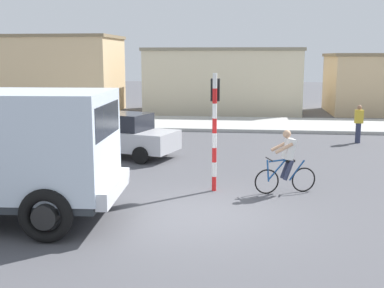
# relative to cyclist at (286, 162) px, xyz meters

# --- Properties ---
(ground_plane) EXTENTS (120.00, 120.00, 0.00)m
(ground_plane) POSITION_rel_cyclist_xyz_m (-2.03, -2.02, -0.86)
(ground_plane) COLOR #4C4C51
(sidewalk_far) EXTENTS (80.00, 5.00, 0.16)m
(sidewalk_far) POSITION_rel_cyclist_xyz_m (-2.03, 12.94, -0.78)
(sidewalk_far) COLOR #ADADA8
(sidewalk_far) RESTS_ON ground
(cyclist) EXTENTS (1.66, 0.67, 1.72)m
(cyclist) POSITION_rel_cyclist_xyz_m (0.00, 0.00, 0.00)
(cyclist) COLOR black
(cyclist) RESTS_ON ground
(traffic_light_pole) EXTENTS (0.24, 0.43, 3.20)m
(traffic_light_pole) POSITION_rel_cyclist_xyz_m (-1.93, 0.07, 1.20)
(traffic_light_pole) COLOR red
(traffic_light_pole) RESTS_ON ground
(car_red_near) EXTENTS (4.32, 2.79, 1.60)m
(car_red_near) POSITION_rel_cyclist_xyz_m (-5.65, 4.25, -0.05)
(car_red_near) COLOR #B7B7BC
(car_red_near) RESTS_ON ground
(pedestrian_near_kerb) EXTENTS (0.34, 0.22, 1.62)m
(pedestrian_near_kerb) POSITION_rel_cyclist_xyz_m (3.59, 8.19, -0.02)
(pedestrian_near_kerb) COLOR #2D334C
(pedestrian_near_kerb) RESTS_ON ground
(building_corner_left) EXTENTS (9.81, 5.26, 4.97)m
(building_corner_left) POSITION_rel_cyclist_xyz_m (-14.56, 18.30, 1.62)
(building_corner_left) COLOR #D1B284
(building_corner_left) RESTS_ON ground
(building_mid_block) EXTENTS (9.93, 5.86, 4.16)m
(building_mid_block) POSITION_rel_cyclist_xyz_m (-2.74, 19.43, 1.22)
(building_mid_block) COLOR beige
(building_mid_block) RESTS_ON ground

